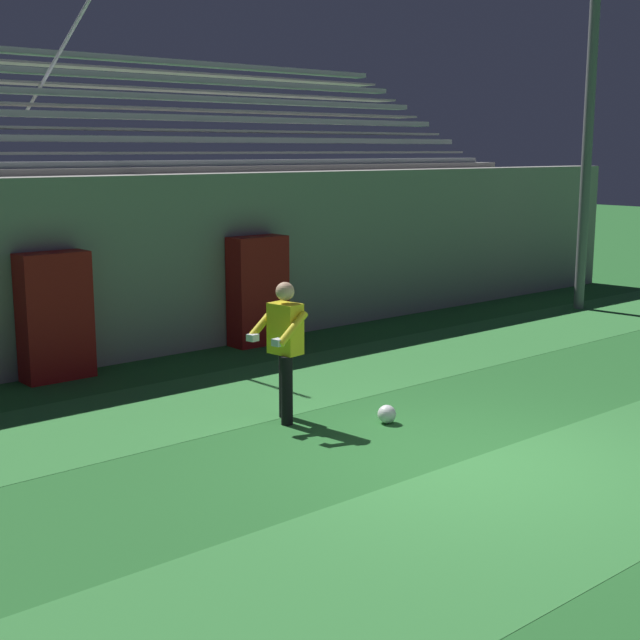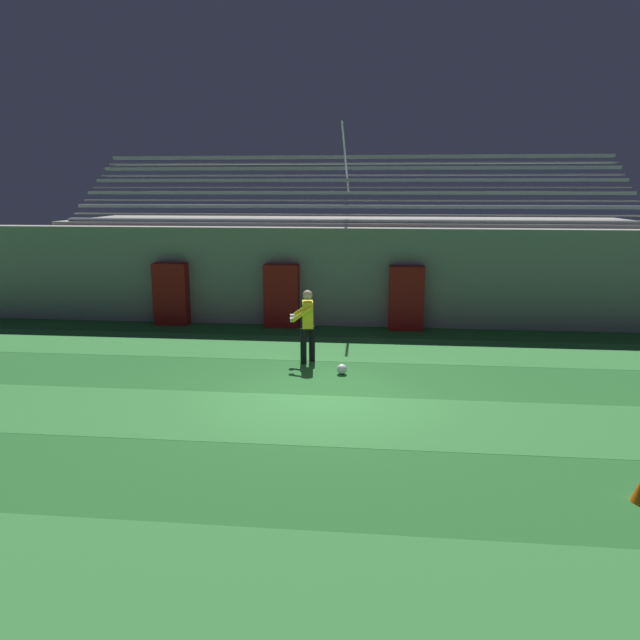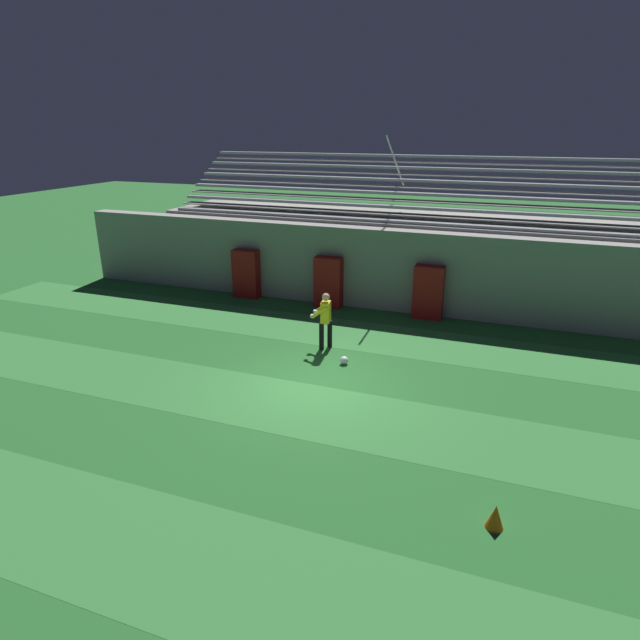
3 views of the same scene
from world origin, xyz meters
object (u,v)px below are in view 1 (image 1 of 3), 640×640
at_px(floodlight_pole, 594,32).
at_px(soccer_ball, 387,414).
at_px(padding_pillar_gate_right, 258,291).
at_px(padding_pillar_gate_left, 55,316).
at_px(goalkeeper, 284,343).

xyz_separation_m(floodlight_pole, soccer_ball, (-8.44, -2.96, -5.29)).
bearing_deg(padding_pillar_gate_right, floodlight_pole, -12.36).
relative_size(padding_pillar_gate_right, floodlight_pole, 0.21).
xyz_separation_m(padding_pillar_gate_right, soccer_ball, (-1.47, -4.49, -0.79)).
height_order(floodlight_pole, soccer_ball, floodlight_pole).
bearing_deg(floodlight_pole, soccer_ball, -160.67).
distance_m(padding_pillar_gate_left, padding_pillar_gate_right, 3.52).
distance_m(floodlight_pole, soccer_ball, 10.39).
distance_m(floodlight_pole, goalkeeper, 10.52).
relative_size(padding_pillar_gate_right, goalkeeper, 1.07).
bearing_deg(floodlight_pole, goalkeeper, -167.21).
distance_m(padding_pillar_gate_left, goalkeeper, 3.83).
relative_size(floodlight_pole, soccer_ball, 39.20).
relative_size(padding_pillar_gate_left, floodlight_pole, 0.21).
xyz_separation_m(padding_pillar_gate_right, goalkeeper, (-2.33, -3.64, 0.06)).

